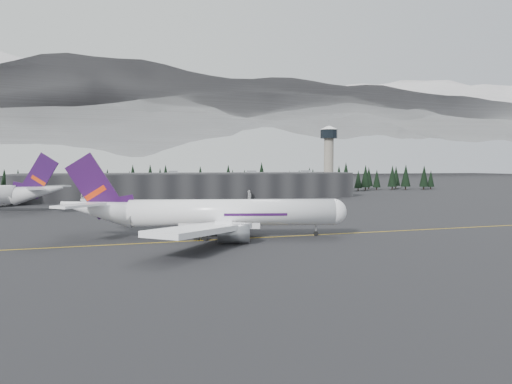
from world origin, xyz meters
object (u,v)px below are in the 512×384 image
object	(u,v)px
jet_main	(208,213)
gse_vehicle_a	(84,203)
terminal	(194,186)
gse_vehicle_b	(250,198)
control_tower	(329,152)

from	to	relation	value
jet_main	gse_vehicle_a	world-z (taller)	jet_main
terminal	gse_vehicle_b	world-z (taller)	terminal
control_tower	gse_vehicle_a	world-z (taller)	control_tower
terminal	gse_vehicle_a	bearing A→B (deg)	-154.46
terminal	jet_main	size ratio (longest dim) A/B	2.49
terminal	jet_main	bearing A→B (deg)	-97.85
terminal	gse_vehicle_b	bearing A→B (deg)	-35.35
jet_main	gse_vehicle_b	xyz separation A→B (m)	(40.84, 105.35, -4.62)
gse_vehicle_a	control_tower	bearing A→B (deg)	-16.63
control_tower	gse_vehicle_a	xyz separation A→B (m)	(-124.58, -26.69, -22.72)
terminal	gse_vehicle_a	size ratio (longest dim) A/B	32.48
jet_main	gse_vehicle_a	size ratio (longest dim) A/B	13.02
terminal	gse_vehicle_a	xyz separation A→B (m)	(-49.58, -23.69, -5.62)
terminal	control_tower	xyz separation A→B (m)	(75.00, 3.00, 17.11)
terminal	control_tower	bearing A→B (deg)	2.29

